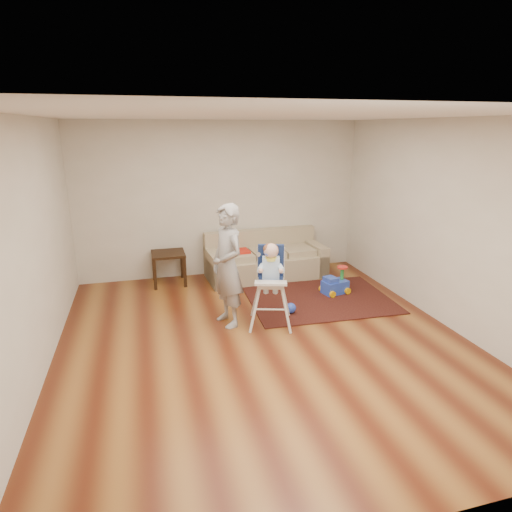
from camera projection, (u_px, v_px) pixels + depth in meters
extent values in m
plane|color=#4F1E0E|center=(264.00, 341.00, 5.38)|extent=(5.50, 5.50, 0.00)
cube|color=beige|center=(221.00, 200.00, 7.53)|extent=(5.00, 0.04, 2.70)
cube|color=beige|center=(30.00, 253.00, 4.36)|extent=(0.04, 5.50, 2.70)
cube|color=beige|center=(447.00, 225.00, 5.61)|extent=(0.04, 5.50, 2.70)
cube|color=white|center=(266.00, 115.00, 4.60)|extent=(5.00, 5.50, 0.04)
cube|color=red|center=(235.00, 252.00, 7.34)|extent=(0.49, 0.33, 0.04)
cube|color=black|center=(319.00, 299.00, 6.66)|extent=(2.22, 1.70, 0.02)
sphere|color=blue|center=(291.00, 308.00, 6.12)|extent=(0.15, 0.15, 0.15)
cylinder|color=blue|center=(269.00, 255.00, 5.43)|extent=(0.05, 0.12, 0.01)
imported|color=gray|center=(227.00, 266.00, 5.63)|extent=(0.55, 0.69, 1.65)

